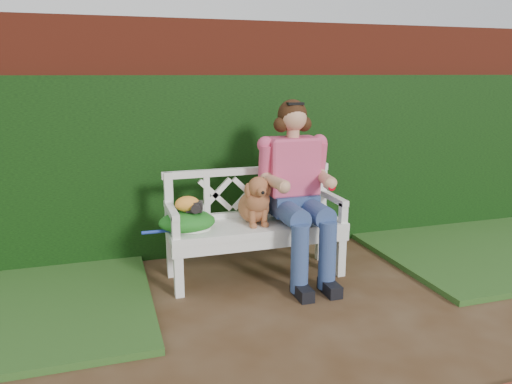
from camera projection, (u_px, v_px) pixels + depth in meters
name	position (u px, v px, depth m)	size (l,w,h in m)	color
ground	(320.00, 323.00, 3.52)	(60.00, 60.00, 0.00)	#3D2511
brick_wall	(244.00, 136.00, 5.03)	(10.00, 0.30, 2.20)	maroon
ivy_hedge	(251.00, 164.00, 4.88)	(10.00, 0.18, 1.70)	#143E0D
grass_right	(499.00, 245.00, 5.05)	(2.60, 2.00, 0.05)	#1E3514
garden_bench	(256.00, 250.00, 4.28)	(1.58, 0.60, 0.48)	white
seated_woman	(294.00, 188.00, 4.24)	(0.65, 0.86, 1.53)	#FD5469
dog	(255.00, 199.00, 4.18)	(0.28, 0.38, 0.43)	#9D5D2D
tennis_racket	(189.00, 229.00, 4.02)	(0.58, 0.24, 0.03)	white
green_bag	(187.00, 221.00, 4.01)	(0.45, 0.35, 0.15)	#2E7022
camera_item	(195.00, 206.00, 3.99)	(0.13, 0.09, 0.08)	black
baseball_glove	(187.00, 204.00, 3.99)	(0.20, 0.15, 0.13)	orange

